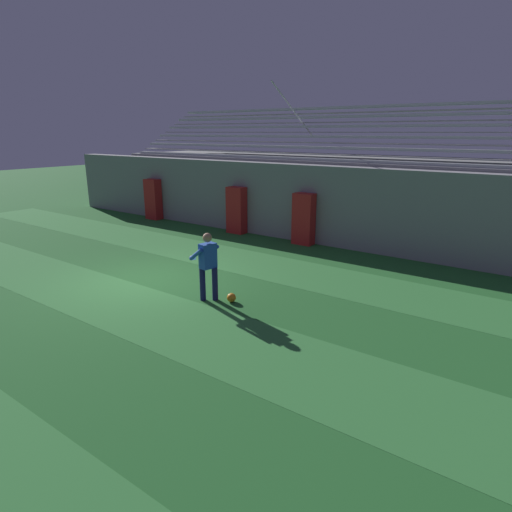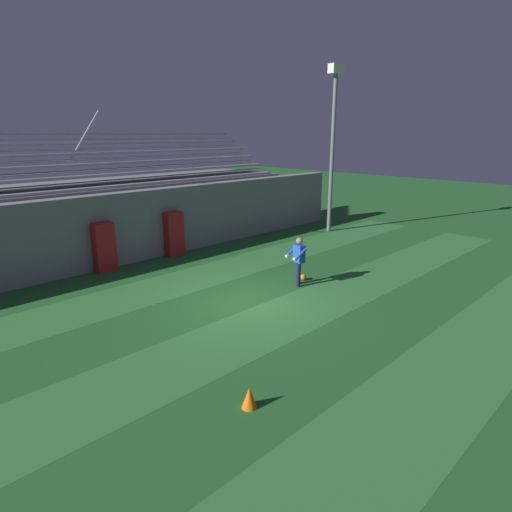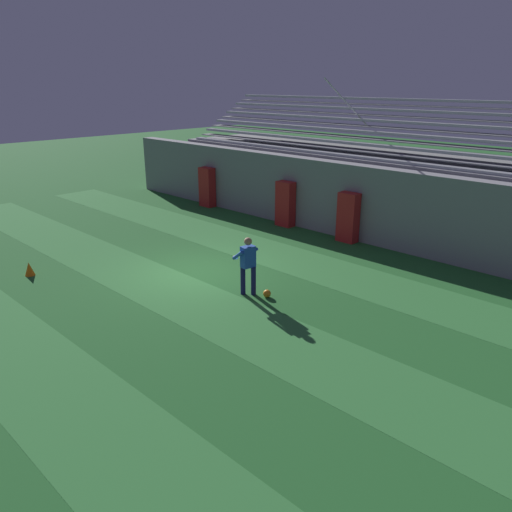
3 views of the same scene
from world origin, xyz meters
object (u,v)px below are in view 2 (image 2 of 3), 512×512
Objects in this scene: padding_pillar_gate_right at (174,234)px; traffic_cone at (249,398)px; padding_pillar_gate_left at (104,247)px; floodlight_pole at (333,130)px; soccer_ball at (303,277)px; goalkeeper at (299,258)px.

traffic_cone is (-5.01, -9.75, -0.71)m from padding_pillar_gate_right.
traffic_cone is (-1.93, -9.75, -0.71)m from padding_pillar_gate_left.
floodlight_pole is 9.61m from soccer_ball.
soccer_ball is at bearing -76.79° from padding_pillar_gate_right.
goalkeeper is (-7.64, -4.28, -4.19)m from floodlight_pole.
floodlight_pole is 16.42m from traffic_cone.
soccer_ball is (4.45, -5.84, -0.81)m from padding_pillar_gate_left.
padding_pillar_gate_left is 9.97m from traffic_cone.
padding_pillar_gate_right is 6.11m from goalkeeper.
goalkeeper is at bearing 32.32° from traffic_cone.
floodlight_pole reaches higher than soccer_ball.
soccer_ball is at bearing -52.73° from padding_pillar_gate_left.
padding_pillar_gate_right is (3.08, 0.00, 0.00)m from padding_pillar_gate_left.
padding_pillar_gate_left is 4.40× the size of traffic_cone.
padding_pillar_gate_left reaches higher than traffic_cone.
padding_pillar_gate_left is 7.39m from soccer_ball.
floodlight_pole reaches higher than padding_pillar_gate_right.
padding_pillar_gate_right is at bearing 97.84° from goalkeeper.
floodlight_pole is 37.05× the size of soccer_ball.
traffic_cone is at bearing -148.52° from soccer_ball.
padding_pillar_gate_right reaches higher than traffic_cone.
padding_pillar_gate_left is at bearing 171.25° from floodlight_pole.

